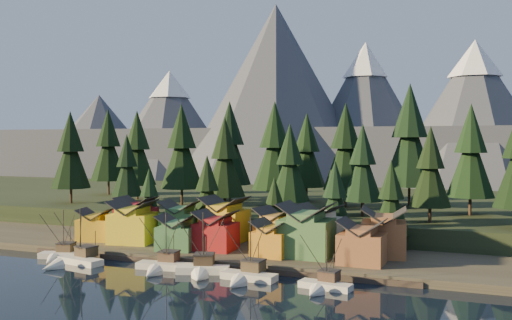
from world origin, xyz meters
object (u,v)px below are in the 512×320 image
at_px(boat_1, 72,254).
at_px(house_front_1, 133,221).
at_px(house_front_0, 95,224).
at_px(boat_5, 323,278).
at_px(boat_4, 246,268).
at_px(boat_3, 202,261).
at_px(house_back_1, 180,220).
at_px(house_back_0, 136,215).
at_px(boat_0, 60,249).
at_px(boat_2, 162,259).

relative_size(boat_1, house_front_1, 1.23).
distance_m(house_front_0, house_front_1, 9.87).
bearing_deg(boat_5, boat_4, -175.23).
bearing_deg(house_front_1, boat_3, -40.25).
bearing_deg(house_back_1, house_back_0, 162.84).
bearing_deg(boat_1, boat_4, 12.38).
xyz_separation_m(boat_4, house_back_0, (-39.16, 25.50, 3.97)).
distance_m(boat_0, boat_1, 6.75).
height_order(boat_1, house_front_1, house_front_1).
bearing_deg(boat_4, house_front_0, 163.10).
height_order(boat_2, boat_5, boat_2).
bearing_deg(house_front_0, boat_3, -37.95).
distance_m(boat_5, house_front_1, 51.47).
distance_m(boat_2, house_front_0, 30.56).
height_order(house_front_0, house_back_0, house_back_0).
distance_m(boat_3, boat_5, 23.23).
distance_m(house_front_1, house_back_1, 10.58).
xyz_separation_m(house_back_0, house_back_1, (12.99, -1.79, -0.15)).
height_order(boat_4, house_back_0, boat_4).
bearing_deg(house_back_1, house_front_0, -167.67).
xyz_separation_m(boat_5, house_front_0, (-57.90, 17.40, 3.22)).
bearing_deg(boat_2, boat_1, -179.53).
bearing_deg(house_back_1, boat_1, -122.12).
bearing_deg(house_back_0, boat_0, -104.88).
bearing_deg(boat_3, boat_2, 161.16).
distance_m(house_back_0, house_back_1, 13.11).
relative_size(house_front_0, house_back_1, 0.93).
relative_size(boat_5, house_front_1, 1.02).
relative_size(boat_3, house_back_0, 1.32).
relative_size(boat_4, house_front_0, 1.41).
height_order(boat_2, boat_3, boat_3).
bearing_deg(boat_1, boat_2, 18.08).
height_order(boat_0, house_front_1, house_front_1).
bearing_deg(house_front_0, boat_1, -80.48).
distance_m(house_front_1, house_back_0, 9.83).
height_order(boat_3, house_front_0, boat_3).
bearing_deg(boat_5, boat_3, -177.83).
distance_m(boat_0, house_back_0, 23.39).
distance_m(boat_2, house_back_0, 32.43).
relative_size(boat_3, house_front_0, 1.43).
bearing_deg(boat_2, boat_5, -10.51).
distance_m(boat_5, house_front_0, 60.54).
distance_m(boat_0, boat_4, 42.37).
distance_m(boat_0, boat_3, 33.00).
bearing_deg(house_front_1, boat_4, -34.99).
distance_m(house_front_0, house_back_0, 10.24).
distance_m(boat_1, boat_5, 50.19).
bearing_deg(boat_5, boat_0, -175.48).
xyz_separation_m(boat_2, boat_5, (31.45, -2.39, -0.12)).
relative_size(boat_2, boat_5, 1.14).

